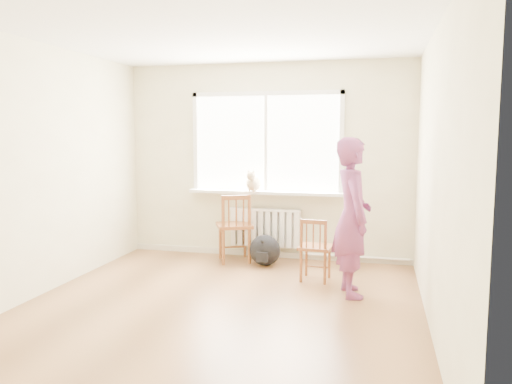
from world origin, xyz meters
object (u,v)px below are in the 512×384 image
Objects in this scene: person at (352,217)px; cat at (253,182)px; chair_right at (315,249)px; backpack at (265,250)px; chair_left at (235,228)px.

cat is (-1.40, 1.23, 0.22)m from person.
person is at bearing -41.24° from cat.
chair_right is at bearing -40.86° from cat.
chair_right is 0.44× the size of person.
cat is at bearing 128.29° from backpack.
chair_left is at bearing 168.41° from backpack.
chair_right is (1.16, -0.62, -0.09)m from chair_left.
cat is 1.12× the size of backpack.
cat reaches higher than backpack.
chair_left is at bearing -23.59° from chair_right.
chair_right is 1.44m from cat.
chair_right is at bearing 126.86° from chair_left.
chair_right is at bearing -36.40° from backpack.
backpack is (0.23, -0.29, -0.87)m from cat.
backpack is at bearing 34.42° from person.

